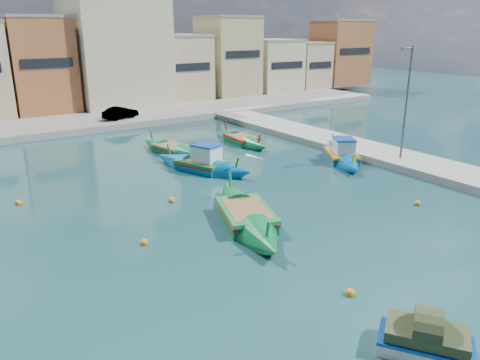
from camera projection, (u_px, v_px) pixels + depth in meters
name	position (u px, v px, depth m)	size (l,w,h in m)	color
ground	(242.00, 270.00, 18.56)	(160.00, 160.00, 0.00)	#13313A
north_quay	(48.00, 127.00, 43.58)	(80.00, 8.00, 0.60)	gray
north_townhouses	(90.00, 67.00, 51.46)	(83.20, 7.87, 10.19)	tan
church_block	(114.00, 34.00, 52.67)	(10.00, 10.00, 19.10)	#BFB68E
quay_street_lamp	(406.00, 103.00, 31.25)	(1.18, 0.16, 8.00)	#595B60
luzzu_turquoise_cabin	(342.00, 156.00, 33.62)	(6.05, 8.03, 2.69)	#005FA3
luzzu_blue_cabin	(202.00, 166.00, 31.28)	(4.82, 8.19, 2.85)	#0063A0
luzzu_cyan_mid	(241.00, 141.00, 38.60)	(2.30, 7.63, 2.23)	#0A713C
luzzu_green	(172.00, 150.00, 35.63)	(3.18, 7.30, 2.23)	#0A6F3F
luzzu_blue_south	(246.00, 217.00, 22.97)	(5.33, 9.78, 2.77)	#0A6F33
tender_near	(425.00, 342.00, 13.73)	(2.68, 3.01, 1.31)	beige
mooring_buoys	(204.00, 206.00, 24.91)	(18.20, 21.69, 0.36)	orange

